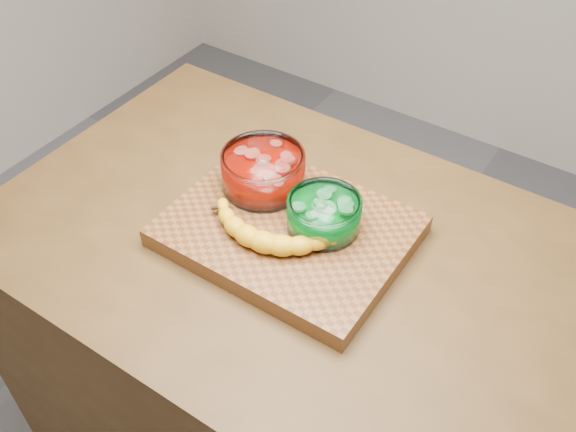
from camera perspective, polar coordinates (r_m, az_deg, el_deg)
The scene contains 5 objects.
counter at distance 1.62m, azimuth -0.00°, elevation -13.16°, with size 1.20×0.80×0.90m, color #4F3417.
cutting_board at distance 1.25m, azimuth -0.00°, elevation -1.32°, with size 0.45×0.35×0.04m, color brown.
bowl_red at distance 1.29m, azimuth -2.21°, elevation 4.00°, with size 0.17×0.17×0.08m.
bowl_green at distance 1.21m, azimuth 3.22°, elevation 0.18°, with size 0.14×0.14×0.07m.
banana at distance 1.20m, azimuth -1.56°, elevation -0.93°, with size 0.29×0.15×0.04m, color gold, non-canonical shape.
Camera 1 is at (0.49, -0.73, 1.81)m, focal length 40.00 mm.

